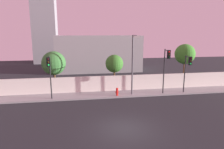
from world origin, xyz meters
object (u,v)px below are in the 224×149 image
(traffic_light_center, at_px, (188,66))
(street_lamp_curbside, at_px, (133,60))
(fire_hydrant, at_px, (117,91))
(roadside_tree_midleft, at_px, (114,64))
(roadside_tree_leftmost, at_px, (54,63))
(roadside_tree_midright, at_px, (185,54))
(traffic_light_right, at_px, (166,62))
(traffic_light_left, at_px, (49,69))

(traffic_light_center, distance_m, street_lamp_curbside, 6.12)
(fire_hydrant, distance_m, roadside_tree_midleft, 4.17)
(fire_hydrant, xyz_separation_m, roadside_tree_leftmost, (-6.95, 3.29, 2.78))
(fire_hydrant, bearing_deg, roadside_tree_midleft, 85.68)
(traffic_light_center, distance_m, roadside_tree_midright, 4.40)
(traffic_light_center, height_order, roadside_tree_leftmost, roadside_tree_leftmost)
(traffic_light_center, relative_size, roadside_tree_leftmost, 0.89)
(roadside_tree_leftmost, bearing_deg, street_lamp_curbside, -21.12)
(roadside_tree_midleft, bearing_deg, street_lamp_curbside, -66.51)
(traffic_light_center, bearing_deg, roadside_tree_midleft, 152.29)
(roadside_tree_leftmost, bearing_deg, fire_hydrant, -25.36)
(traffic_light_right, distance_m, roadside_tree_midright, 5.83)
(traffic_light_right, bearing_deg, traffic_light_left, 178.89)
(traffic_light_center, bearing_deg, fire_hydrant, 175.26)
(roadside_tree_midright, bearing_deg, traffic_light_right, -136.98)
(traffic_light_right, relative_size, roadside_tree_midright, 0.91)
(traffic_light_right, bearing_deg, street_lamp_curbside, 169.86)
(traffic_light_left, xyz_separation_m, fire_hydrant, (6.93, 0.44, -2.78))
(fire_hydrant, xyz_separation_m, roadside_tree_midleft, (0.25, 3.29, 2.55))
(traffic_light_left, bearing_deg, traffic_light_center, -0.78)
(traffic_light_left, relative_size, fire_hydrant, 5.12)
(traffic_light_center, distance_m, fire_hydrant, 8.21)
(traffic_light_right, bearing_deg, fire_hydrant, 172.60)
(roadside_tree_leftmost, height_order, roadside_tree_midright, roadside_tree_midright)
(fire_hydrant, relative_size, roadside_tree_midright, 0.16)
(street_lamp_curbside, distance_m, fire_hydrant, 3.83)
(traffic_light_right, xyz_separation_m, roadside_tree_midright, (4.26, 3.97, 0.39))
(traffic_light_right, bearing_deg, roadside_tree_leftmost, 161.93)
(roadside_tree_midleft, bearing_deg, traffic_light_center, -27.71)
(street_lamp_curbside, relative_size, roadside_tree_midleft, 1.53)
(fire_hydrant, relative_size, roadside_tree_leftmost, 0.18)
(fire_hydrant, bearing_deg, traffic_light_right, -7.40)
(fire_hydrant, height_order, roadside_tree_midright, roadside_tree_midright)
(fire_hydrant, height_order, roadside_tree_leftmost, roadside_tree_leftmost)
(traffic_light_left, bearing_deg, fire_hydrant, 3.65)
(roadside_tree_leftmost, xyz_separation_m, roadside_tree_midright, (16.43, 0.00, 0.80))
(traffic_light_left, relative_size, traffic_light_center, 1.04)
(traffic_light_left, distance_m, street_lamp_curbside, 8.66)
(traffic_light_center, bearing_deg, traffic_light_left, 179.22)
(roadside_tree_midright, bearing_deg, traffic_light_center, -113.81)
(street_lamp_curbside, bearing_deg, roadside_tree_leftmost, 158.88)
(traffic_light_center, relative_size, roadside_tree_midleft, 1.00)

